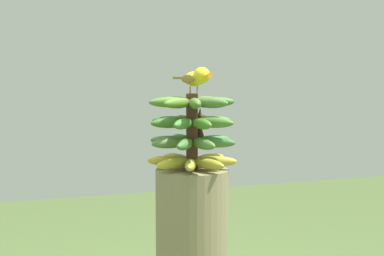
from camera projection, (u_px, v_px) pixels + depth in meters
name	position (u px, v px, depth m)	size (l,w,h in m)	color
banana_bunch	(192.00, 132.00, 1.80)	(0.27, 0.27, 0.23)	#4C2D1E
perched_bird	(197.00, 78.00, 1.80)	(0.18, 0.08, 0.08)	#C68933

